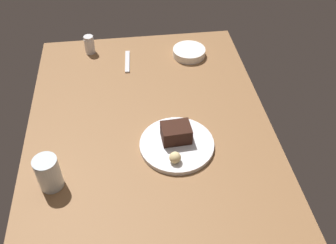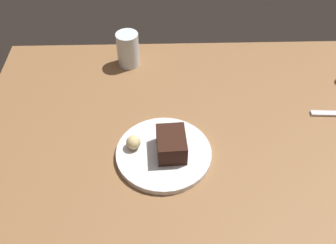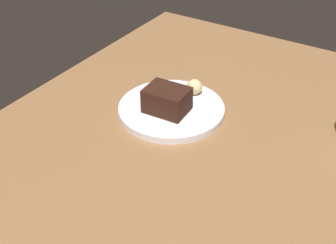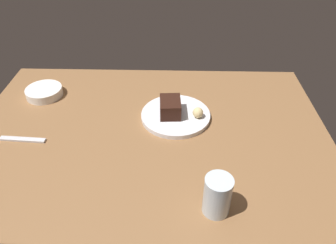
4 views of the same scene
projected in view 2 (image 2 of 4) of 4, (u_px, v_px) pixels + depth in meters
dining_table at (196, 136)px, 106.25cm from camera, size 120.00×84.00×3.00cm
dessert_plate at (164, 154)px, 98.87cm from camera, size 24.31×24.31×1.62cm
chocolate_cake_slice at (171, 144)px, 96.34cm from camera, size 7.63×9.80×5.57cm
bread_roll at (133, 142)px, 98.01cm from camera, size 3.68×3.68×3.68cm
water_glass at (128, 49)px, 122.48cm from camera, size 7.03×7.03×11.14cm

